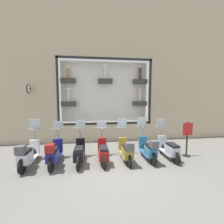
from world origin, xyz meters
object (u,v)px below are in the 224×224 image
at_px(scooter_olive_2, 126,150).
at_px(scooter_red_3, 103,152).
at_px(scooter_teal_1, 148,149).
at_px(shop_sign_post, 187,138).
at_px(scooter_silver_0, 169,149).
at_px(scooter_white_6, 28,155).
at_px(scooter_navy_5, 54,153).
at_px(scooter_black_4, 79,153).

distance_m(scooter_olive_2, scooter_red_3, 0.94).
distance_m(scooter_teal_1, shop_sign_post, 1.89).
bearing_deg(scooter_silver_0, shop_sign_post, -81.56).
distance_m(scooter_red_3, shop_sign_post, 3.75).
bearing_deg(scooter_olive_2, scooter_white_6, 89.83).
bearing_deg(shop_sign_post, scooter_olive_2, 94.10).
bearing_deg(scooter_navy_5, scooter_white_6, 89.98).
bearing_deg(scooter_white_6, scooter_navy_5, -90.02).
relative_size(scooter_silver_0, scooter_teal_1, 1.00).
distance_m(scooter_teal_1, scooter_white_6, 4.69).
bearing_deg(scooter_silver_0, scooter_white_6, 90.54).
height_order(scooter_black_4, scooter_white_6, scooter_white_6).
distance_m(scooter_teal_1, scooter_navy_5, 3.75).
bearing_deg(shop_sign_post, scooter_white_6, 91.65).
bearing_deg(scooter_olive_2, scooter_black_4, 87.91).
relative_size(scooter_silver_0, scooter_olive_2, 1.00).
distance_m(scooter_white_6, shop_sign_post, 6.55).
bearing_deg(shop_sign_post, scooter_red_3, 92.10).
bearing_deg(scooter_red_3, scooter_teal_1, -91.61).
bearing_deg(scooter_olive_2, scooter_silver_0, -88.03).
distance_m(scooter_silver_0, scooter_teal_1, 0.94).
xyz_separation_m(scooter_teal_1, scooter_navy_5, (0.00, 3.75, 0.00)).
bearing_deg(scooter_navy_5, scooter_black_4, -86.50).
height_order(scooter_silver_0, shop_sign_post, scooter_silver_0).
relative_size(scooter_teal_1, scooter_black_4, 1.00).
relative_size(scooter_silver_0, scooter_navy_5, 0.99).
xyz_separation_m(scooter_teal_1, scooter_black_4, (0.06, 2.81, -0.04)).
bearing_deg(scooter_navy_5, scooter_teal_1, -90.01).
height_order(scooter_teal_1, scooter_red_3, scooter_teal_1).
height_order(scooter_silver_0, scooter_black_4, scooter_black_4).
height_order(scooter_black_4, scooter_navy_5, scooter_black_4).
relative_size(scooter_black_4, shop_sign_post, 1.17).
xyz_separation_m(scooter_teal_1, scooter_olive_2, (-0.01, 0.94, -0.02)).
relative_size(scooter_black_4, scooter_navy_5, 1.00).
height_order(scooter_red_3, scooter_navy_5, scooter_navy_5).
bearing_deg(scooter_teal_1, scooter_white_6, 89.99).
relative_size(scooter_silver_0, scooter_red_3, 1.00).
distance_m(scooter_olive_2, shop_sign_post, 2.82).
bearing_deg(scooter_white_6, shop_sign_post, -88.35).
bearing_deg(scooter_teal_1, scooter_navy_5, 89.99).
height_order(scooter_teal_1, scooter_olive_2, scooter_teal_1).
height_order(scooter_olive_2, scooter_black_4, scooter_olive_2).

